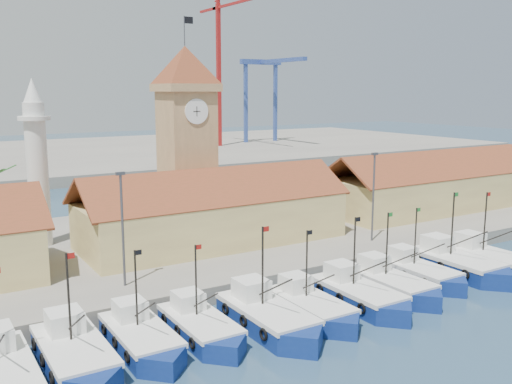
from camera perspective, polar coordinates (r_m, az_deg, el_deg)
ground at (r=42.73m, az=8.55°, el=-12.88°), size 400.00×400.00×0.00m
quay at (r=61.73m, az=-5.95°, el=-4.82°), size 140.00×32.00×1.50m
terminal at (r=143.05m, az=-21.11°, el=3.18°), size 240.00×80.00×2.00m
boat_0 at (r=36.44m, az=-24.07°, el=-16.62°), size 3.53×9.68×7.33m
boat_1 at (r=37.32m, az=-17.58°, el=-15.51°), size 3.60×9.87×7.47m
boat_2 at (r=38.71m, az=-11.29°, el=-14.34°), size 3.33×9.13×6.91m
boat_3 at (r=39.86m, az=-5.41°, el=-13.46°), size 3.26×8.92×6.75m
boat_4 at (r=40.95m, az=1.37°, el=-12.61°), size 3.71×10.18×7.70m
boat_5 at (r=43.17m, az=5.70°, el=-11.55°), size 3.31×9.08×6.87m
boat_6 at (r=45.87m, az=10.43°, el=-10.28°), size 3.54×9.71×7.34m
boat_7 at (r=48.93m, az=13.53°, el=-9.10°), size 3.44×9.44×7.14m
boat_8 at (r=52.57m, az=16.15°, el=-7.90°), size 3.32×9.09×6.88m
boat_9 at (r=55.64m, az=19.60°, el=-6.97°), size 3.82×10.47×7.92m
boat_10 at (r=58.48m, az=22.42°, el=-6.37°), size 3.68×10.07×7.62m
hall_center at (r=57.48m, az=-4.28°, el=-2.60°), size 27.04×10.13×7.61m
hall_right at (r=77.26m, az=17.30°, el=0.26°), size 31.20×10.13×7.61m
clock_tower at (r=61.64m, az=-6.95°, el=5.72°), size 5.80×5.80×22.70m
minaret at (r=59.24m, az=-21.05°, el=2.77°), size 3.00×3.00×16.30m
lamp_posts at (r=50.39m, az=0.38°, el=-1.48°), size 80.70×0.25×9.03m
crane_red_right at (r=151.80m, az=-3.53°, el=13.71°), size 1.00×32.17×43.58m
gantry at (r=162.26m, az=1.12°, el=11.34°), size 13.00×22.00×23.20m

